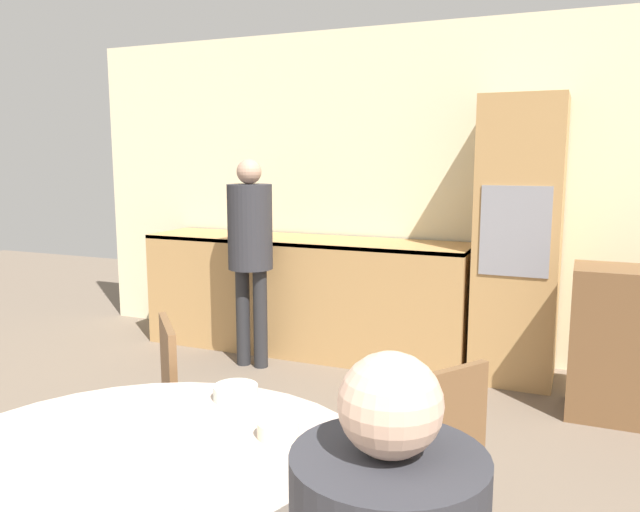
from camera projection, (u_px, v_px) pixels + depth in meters
name	position (u px, v px, depth m)	size (l,w,h in m)	color
wall_back	(422.00, 193.00, 4.94)	(6.12, 0.05, 2.60)	beige
kitchen_counter	(304.00, 293.00, 5.09)	(2.67, 0.60, 0.93)	tan
oven_unit	(519.00, 241.00, 4.38)	(0.56, 0.59, 2.00)	tan
chair_far_left	(147.00, 420.00, 2.55)	(0.57, 0.57, 0.92)	brown
chair_far_right	(420.00, 478.00, 2.09)	(0.55, 0.55, 0.92)	brown
person_standing	(250.00, 240.00, 4.64)	(0.33, 0.33, 1.57)	#262628
bowl_near	(278.00, 429.00, 1.83)	(0.12, 0.12, 0.05)	beige
bowl_centre	(236.00, 392.00, 2.12)	(0.15, 0.15, 0.05)	silver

